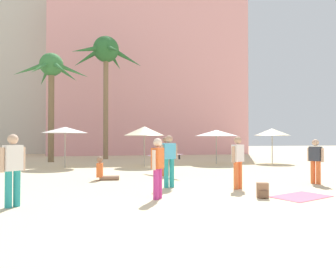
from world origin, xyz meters
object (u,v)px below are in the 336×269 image
(cafe_umbrella_1, at_px, (65,130))
(cafe_umbrella_3, at_px, (216,133))
(person_near_left, at_px, (104,172))
(cafe_umbrella_2, at_px, (272,132))
(backpack, at_px, (263,191))
(person_mid_right, at_px, (13,167))
(cafe_umbrella_0, at_px, (144,131))
(person_mid_left, at_px, (169,159))
(person_far_right, at_px, (158,166))
(person_mid_center, at_px, (238,160))
(person_far_left, at_px, (316,159))
(palm_tree_far_left, at_px, (52,74))
(palm_tree_left, at_px, (106,56))
(beach_towel, at_px, (301,197))
(person_near_right, at_px, (165,155))

(cafe_umbrella_1, height_order, cafe_umbrella_3, cafe_umbrella_1)
(person_near_left, bearing_deg, cafe_umbrella_2, 35.86)
(backpack, xyz_separation_m, person_mid_right, (-6.34, 0.25, 0.74))
(cafe_umbrella_0, relative_size, backpack, 5.70)
(person_mid_left, bearing_deg, person_mid_right, -75.34)
(person_far_right, xyz_separation_m, person_near_left, (-1.39, 4.24, -0.56))
(person_mid_center, bearing_deg, person_far_left, -112.68)
(palm_tree_far_left, xyz_separation_m, cafe_umbrella_1, (1.44, -4.81, -4.09))
(cafe_umbrella_3, height_order, person_mid_center, cafe_umbrella_3)
(palm_tree_far_left, bearing_deg, person_mid_left, -66.50)
(palm_tree_far_left, relative_size, person_near_left, 8.30)
(cafe_umbrella_3, xyz_separation_m, person_far_right, (-5.76, -10.55, -1.11))
(palm_tree_left, relative_size, cafe_umbrella_2, 4.24)
(cafe_umbrella_1, xyz_separation_m, cafe_umbrella_2, (13.21, 0.59, -0.03))
(person_mid_left, bearing_deg, cafe_umbrella_3, 138.07)
(backpack, bearing_deg, person_mid_left, -120.27)
(beach_towel, height_order, person_mid_center, person_mid_center)
(person_mid_right, bearing_deg, beach_towel, 46.95)
(cafe_umbrella_2, height_order, cafe_umbrella_3, cafe_umbrella_2)
(cafe_umbrella_1, relative_size, person_mid_left, 1.47)
(beach_towel, height_order, person_far_left, person_far_left)
(palm_tree_left, xyz_separation_m, backpack, (3.91, -17.89, -8.16))
(cafe_umbrella_1, distance_m, person_far_left, 12.78)
(person_mid_left, bearing_deg, cafe_umbrella_1, -164.62)
(beach_towel, bearing_deg, person_near_right, 115.12)
(palm_tree_far_left, xyz_separation_m, person_mid_right, (1.36, -15.07, -5.26))
(palm_tree_far_left, bearing_deg, person_near_left, -71.61)
(person_near_right, height_order, person_near_left, person_near_right)
(cafe_umbrella_0, xyz_separation_m, beach_towel, (2.95, -10.43, -2.08))
(beach_towel, bearing_deg, cafe_umbrella_3, 80.76)
(palm_tree_left, relative_size, person_far_right, 6.11)
(palm_tree_far_left, height_order, person_mid_right, palm_tree_far_left)
(cafe_umbrella_0, height_order, cafe_umbrella_3, cafe_umbrella_0)
(palm_tree_far_left, height_order, cafe_umbrella_3, palm_tree_far_left)
(cafe_umbrella_2, xyz_separation_m, cafe_umbrella_3, (-3.98, -0.03, -0.09))
(palm_tree_far_left, height_order, person_near_left, palm_tree_far_left)
(person_mid_right, distance_m, person_mid_center, 6.52)
(cafe_umbrella_0, distance_m, person_mid_right, 11.17)
(person_mid_right, bearing_deg, cafe_umbrella_2, 88.39)
(cafe_umbrella_3, bearing_deg, person_near_right, -129.87)
(person_far_right, xyz_separation_m, person_mid_center, (2.84, 1.09, 0.03))
(person_near_left, bearing_deg, person_far_right, -65.64)
(backpack, distance_m, person_far_left, 3.91)
(person_mid_center, bearing_deg, person_mid_right, 71.33)
(backpack, xyz_separation_m, person_near_left, (-4.20, 4.76, 0.13))
(palm_tree_left, bearing_deg, person_mid_right, -97.84)
(palm_tree_far_left, relative_size, cafe_umbrella_2, 3.27)
(beach_towel, relative_size, person_mid_right, 0.93)
(cafe_umbrella_1, distance_m, cafe_umbrella_2, 13.22)
(person_near_right, bearing_deg, person_far_left, -151.03)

